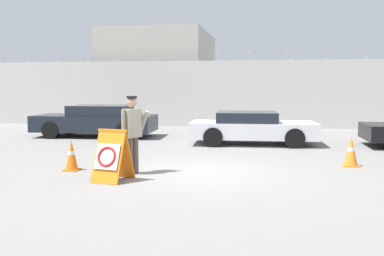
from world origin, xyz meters
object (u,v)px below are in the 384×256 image
parked_car_front_coupe (96,121)px  traffic_cone_near (351,152)px  parked_car_rear_sedan (252,127)px  security_guard (132,130)px  barricade_sign (112,155)px  traffic_cone_mid (72,155)px

parked_car_front_coupe → traffic_cone_near: bearing=148.5°
parked_car_front_coupe → parked_car_rear_sedan: parked_car_front_coupe is taller
security_guard → traffic_cone_near: (5.14, 1.82, -0.63)m
security_guard → parked_car_rear_sedan: size_ratio=0.41×
barricade_sign → traffic_cone_mid: bearing=157.3°
security_guard → parked_car_rear_sedan: security_guard is taller
parked_car_rear_sedan → traffic_cone_near: bearing=-58.2°
traffic_cone_near → parked_car_rear_sedan: (-2.62, 3.71, 0.21)m
barricade_sign → traffic_cone_near: (5.35, 2.61, -0.18)m
traffic_cone_near → parked_car_front_coupe: bearing=151.1°
barricade_sign → traffic_cone_near: size_ratio=1.48×
barricade_sign → traffic_cone_near: barricade_sign is taller
traffic_cone_near → traffic_cone_mid: 6.91m
barricade_sign → parked_car_rear_sedan: parked_car_rear_sedan is taller
traffic_cone_mid → parked_car_front_coupe: 6.88m
security_guard → traffic_cone_near: bearing=-44.0°
barricade_sign → parked_car_rear_sedan: 6.89m
traffic_cone_mid → parked_car_rear_sedan: parked_car_rear_sedan is taller
parked_car_front_coupe → security_guard: bearing=116.1°
barricade_sign → security_guard: (0.21, 0.79, 0.45)m
security_guard → traffic_cone_mid: bearing=112.1°
barricade_sign → parked_car_front_coupe: size_ratio=0.23×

